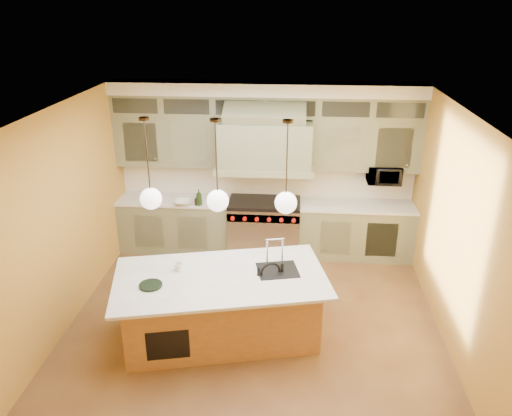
# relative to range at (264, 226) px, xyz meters

# --- Properties ---
(floor) EXTENTS (5.00, 5.00, 0.00)m
(floor) POSITION_rel_range_xyz_m (0.00, -2.14, -0.49)
(floor) COLOR #57341D
(floor) RESTS_ON ground
(ceiling) EXTENTS (5.00, 5.00, 0.00)m
(ceiling) POSITION_rel_range_xyz_m (0.00, -2.14, 2.41)
(ceiling) COLOR white
(ceiling) RESTS_ON wall_back
(wall_back) EXTENTS (5.00, 0.00, 5.00)m
(wall_back) POSITION_rel_range_xyz_m (0.00, 0.36, 0.96)
(wall_back) COLOR #B78532
(wall_back) RESTS_ON ground
(wall_front) EXTENTS (5.00, 0.00, 5.00)m
(wall_front) POSITION_rel_range_xyz_m (0.00, -4.64, 0.96)
(wall_front) COLOR #B78532
(wall_front) RESTS_ON ground
(wall_left) EXTENTS (0.00, 5.00, 5.00)m
(wall_left) POSITION_rel_range_xyz_m (-2.50, -2.14, 0.96)
(wall_left) COLOR #B78532
(wall_left) RESTS_ON ground
(wall_right) EXTENTS (0.00, 5.00, 5.00)m
(wall_right) POSITION_rel_range_xyz_m (2.50, -2.14, 0.96)
(wall_right) COLOR #B78532
(wall_right) RESTS_ON ground
(back_cabinetry) EXTENTS (5.00, 0.77, 2.90)m
(back_cabinetry) POSITION_rel_range_xyz_m (0.00, 0.09, 0.94)
(back_cabinetry) COLOR #787A5B
(back_cabinetry) RESTS_ON floor
(range) EXTENTS (1.20, 0.74, 0.96)m
(range) POSITION_rel_range_xyz_m (0.00, 0.00, 0.00)
(range) COLOR silver
(range) RESTS_ON floor
(kitchen_island) EXTENTS (2.86, 1.94, 1.35)m
(kitchen_island) POSITION_rel_range_xyz_m (-0.39, -2.39, -0.02)
(kitchen_island) COLOR #985F36
(kitchen_island) RESTS_ON floor
(counter_stool) EXTENTS (0.49, 0.49, 1.07)m
(counter_stool) POSITION_rel_range_xyz_m (0.28, -2.43, 0.12)
(counter_stool) COLOR black
(counter_stool) RESTS_ON floor
(microwave) EXTENTS (0.54, 0.37, 0.30)m
(microwave) POSITION_rel_range_xyz_m (1.95, 0.11, 0.96)
(microwave) COLOR black
(microwave) RESTS_ON back_cabinetry
(oil_bottle_a) EXTENTS (0.12, 0.12, 0.27)m
(oil_bottle_a) POSITION_rel_range_xyz_m (-1.07, -0.22, 0.59)
(oil_bottle_a) COLOR #1B3313
(oil_bottle_a) RESTS_ON back_cabinetry
(oil_bottle_b) EXTENTS (0.09, 0.09, 0.18)m
(oil_bottle_b) POSITION_rel_range_xyz_m (-1.10, -0.22, 0.54)
(oil_bottle_b) COLOR black
(oil_bottle_b) RESTS_ON back_cabinetry
(fruit_bowl) EXTENTS (0.34, 0.34, 0.07)m
(fruit_bowl) POSITION_rel_range_xyz_m (-1.34, -0.22, 0.49)
(fruit_bowl) COLOR silver
(fruit_bowl) RESTS_ON back_cabinetry
(cup) EXTENTS (0.12, 0.12, 0.10)m
(cup) POSITION_rel_range_xyz_m (-0.95, -2.33, 0.48)
(cup) COLOR silver
(cup) RESTS_ON kitchen_island
(pendant_left) EXTENTS (0.26, 0.26, 1.11)m
(pendant_left) POSITION_rel_range_xyz_m (-1.20, -2.39, 1.46)
(pendant_left) COLOR #2D2319
(pendant_left) RESTS_ON ceiling
(pendant_center) EXTENTS (0.26, 0.26, 1.11)m
(pendant_center) POSITION_rel_range_xyz_m (-0.40, -2.39, 1.46)
(pendant_center) COLOR #2D2319
(pendant_center) RESTS_ON ceiling
(pendant_right) EXTENTS (0.26, 0.26, 1.11)m
(pendant_right) POSITION_rel_range_xyz_m (0.40, -2.39, 1.46)
(pendant_right) COLOR #2D2319
(pendant_right) RESTS_ON ceiling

